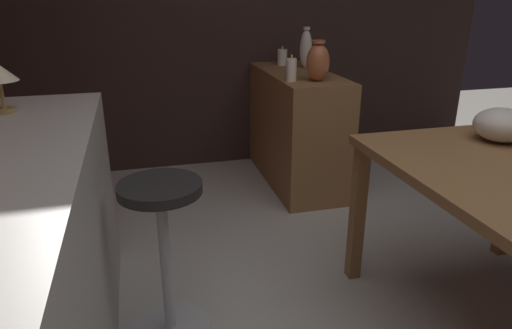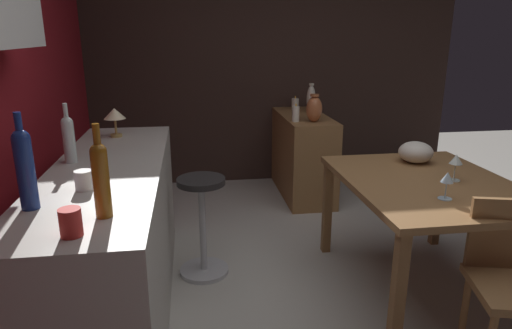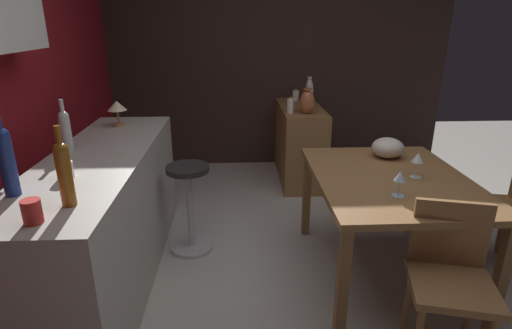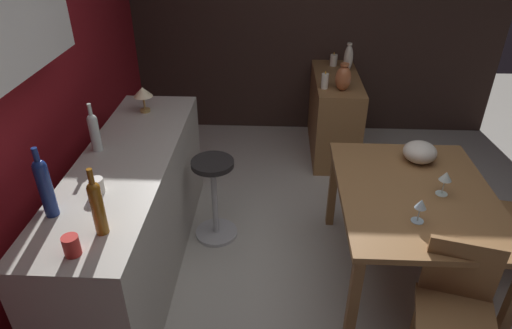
# 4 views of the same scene
# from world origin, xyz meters

# --- Properties ---
(ground_plane) EXTENTS (9.00, 9.00, 0.00)m
(ground_plane) POSITION_xyz_m (0.00, 0.00, 0.00)
(ground_plane) COLOR #B7B2A8
(wall_side_right) EXTENTS (0.10, 4.40, 2.60)m
(wall_side_right) POSITION_xyz_m (2.55, 0.30, 1.30)
(wall_side_right) COLOR #33231E
(wall_side_right) RESTS_ON ground_plane
(dining_table) EXTENTS (1.28, 0.99, 0.74)m
(dining_table) POSITION_xyz_m (0.10, -0.42, 0.66)
(dining_table) COLOR olive
(dining_table) RESTS_ON ground_plane
(kitchen_counter) EXTENTS (2.10, 0.60, 0.90)m
(kitchen_counter) POSITION_xyz_m (0.16, 1.47, 0.45)
(kitchen_counter) COLOR #B2ADA3
(kitchen_counter) RESTS_ON ground_plane
(sideboard_cabinet) EXTENTS (1.10, 0.44, 0.82)m
(sideboard_cabinet) POSITION_xyz_m (1.97, -0.11, 0.41)
(sideboard_cabinet) COLOR olive
(sideboard_cabinet) RESTS_ON ground_plane
(chair_near_window) EXTENTS (0.49, 0.49, 0.84)m
(chair_near_window) POSITION_xyz_m (-0.62, -0.49, 0.48)
(chair_near_window) COLOR olive
(chair_near_window) RESTS_ON ground_plane
(chair_by_doorway) EXTENTS (0.47, 0.47, 0.84)m
(chair_by_doorway) POSITION_xyz_m (0.19, -1.29, 0.48)
(chair_by_doorway) COLOR olive
(chair_by_doorway) RESTS_ON ground_plane
(bar_stool) EXTENTS (0.34, 0.34, 0.69)m
(bar_stool) POSITION_xyz_m (0.50, 0.95, 0.37)
(bar_stool) COLOR #262323
(bar_stool) RESTS_ON ground_plane
(wine_glass_left) EXTENTS (0.08, 0.08, 0.16)m
(wine_glass_left) POSITION_xyz_m (0.08, -0.57, 0.87)
(wine_glass_left) COLOR silver
(wine_glass_left) RESTS_ON dining_table
(wine_glass_right) EXTENTS (0.07, 0.07, 0.15)m
(wine_glass_right) POSITION_xyz_m (-0.20, -0.34, 0.85)
(wine_glass_right) COLOR silver
(wine_glass_right) RESTS_ON dining_table
(fruit_bowl) EXTENTS (0.23, 0.23, 0.15)m
(fruit_bowl) POSITION_xyz_m (0.49, -0.53, 0.81)
(fruit_bowl) COLOR beige
(fruit_bowl) RESTS_ON dining_table
(wine_bottle_amber) EXTENTS (0.07, 0.07, 0.38)m
(wine_bottle_amber) POSITION_xyz_m (-0.58, 1.36, 1.07)
(wine_bottle_amber) COLOR #8C5114
(wine_bottle_amber) RESTS_ON kitchen_counter
(wine_bottle_cobalt) EXTENTS (0.07, 0.07, 0.41)m
(wine_bottle_cobalt) POSITION_xyz_m (-0.44, 1.68, 1.09)
(wine_bottle_cobalt) COLOR navy
(wine_bottle_cobalt) RESTS_ON kitchen_counter
(wine_bottle_clear) EXTENTS (0.07, 0.07, 0.34)m
(wine_bottle_clear) POSITION_xyz_m (0.26, 1.68, 1.05)
(wine_bottle_clear) COLOR silver
(wine_bottle_clear) RESTS_ON kitchen_counter
(cup_white) EXTENTS (0.12, 0.08, 0.09)m
(cup_white) POSITION_xyz_m (-0.23, 1.51, 0.95)
(cup_white) COLOR white
(cup_white) RESTS_ON kitchen_counter
(cup_red) EXTENTS (0.11, 0.08, 0.10)m
(cup_red) POSITION_xyz_m (-0.74, 1.44, 0.95)
(cup_red) COLOR red
(cup_red) RESTS_ON kitchen_counter
(counter_lamp) EXTENTS (0.15, 0.15, 0.20)m
(counter_lamp) POSITION_xyz_m (0.89, 1.53, 1.05)
(counter_lamp) COLOR #A58447
(counter_lamp) RESTS_ON kitchen_counter
(pillar_candle_tall) EXTENTS (0.07, 0.07, 0.14)m
(pillar_candle_tall) POSITION_xyz_m (2.31, -0.10, 0.88)
(pillar_candle_tall) COLOR white
(pillar_candle_tall) RESTS_ON sideboard_cabinet
(pillar_candle_short) EXTENTS (0.07, 0.07, 0.17)m
(pillar_candle_short) POSITION_xyz_m (1.66, 0.05, 0.89)
(pillar_candle_short) COLOR white
(pillar_candle_short) RESTS_ON sideboard_cabinet
(vase_copper) EXTENTS (0.15, 0.15, 0.25)m
(vase_copper) POSITION_xyz_m (1.62, -0.11, 0.94)
(vase_copper) COLOR #B26038
(vase_copper) RESTS_ON sideboard_cabinet
(vase_ceramic_ivory) EXTENTS (0.09, 0.09, 0.29)m
(vase_ceramic_ivory) POSITION_xyz_m (2.13, -0.22, 0.96)
(vase_ceramic_ivory) COLOR beige
(vase_ceramic_ivory) RESTS_ON sideboard_cabinet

